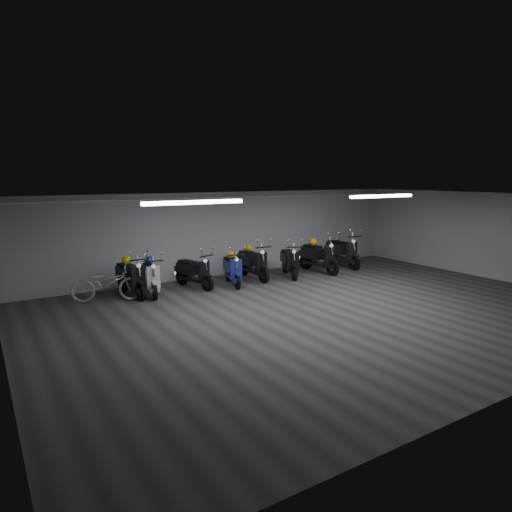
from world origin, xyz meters
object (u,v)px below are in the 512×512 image
scooter_4 (233,264)px  scooter_9 (343,247)px  scooter_7 (290,257)px  helmet_2 (231,255)px  scooter_8 (319,252)px  helmet_0 (314,242)px  scooter_5 (253,258)px  helmet_1 (149,260)px  scooter_2 (151,272)px  bicycle (107,279)px  scooter_3 (194,267)px  helmet_3 (249,248)px  helmet_4 (126,260)px  scooter_0 (131,272)px

scooter_4 → scooter_9: scooter_9 is taller
scooter_4 → scooter_7: scooter_7 is taller
scooter_4 → helmet_2: 0.36m
scooter_8 → helmet_0: bearing=90.0°
scooter_5 → helmet_1: bearing=177.7°
helmet_0 → helmet_2: (-3.35, -0.06, -0.13)m
scooter_2 → helmet_0: scooter_2 is taller
bicycle → scooter_8: bearing=-71.9°
scooter_2 → helmet_2: (2.59, 0.06, 0.25)m
scooter_3 → bicycle: size_ratio=0.94×
helmet_3 → helmet_4: 4.02m
scooter_5 → helmet_0: bearing=-0.9°
scooter_0 → scooter_9: scooter_9 is taller
helmet_0 → scooter_7: bearing=-167.0°
scooter_4 → scooter_7: size_ratio=0.95×
helmet_1 → scooter_4: bearing=-9.6°
scooter_5 → scooter_8: size_ratio=0.96×
helmet_0 → helmet_1: size_ratio=1.02×
scooter_0 → scooter_2: scooter_0 is taller
scooter_7 → scooter_8: size_ratio=0.91×
scooter_4 → scooter_9: size_ratio=0.86×
bicycle → scooter_2: bearing=-70.2°
bicycle → helmet_4: bearing=-40.0°
scooter_2 → scooter_4: bearing=6.9°
scooter_4 → helmet_4: scooter_4 is taller
bicycle → helmet_4: 0.88m
scooter_9 → scooter_8: bearing=-165.4°
scooter_2 → scooter_5: size_ratio=0.94×
scooter_0 → bicycle: scooter_0 is taller
scooter_8 → scooter_9: size_ratio=0.99×
scooter_0 → helmet_2: bearing=-7.7°
scooter_7 → scooter_9: 2.63m
scooter_4 → scooter_9: 4.80m
scooter_2 → helmet_3: 3.50m
scooter_0 → scooter_7: (5.24, -0.30, -0.02)m
scooter_3 → scooter_8: (4.61, -0.23, 0.09)m
helmet_2 → scooter_9: bearing=0.8°
scooter_2 → helmet_4: scooter_2 is taller
scooter_9 → helmet_2: bearing=-176.4°
scooter_3 → bicycle: (-2.58, -0.08, -0.05)m
scooter_2 → scooter_9: 7.32m
helmet_0 → helmet_4: 6.51m
scooter_3 → helmet_0: 4.61m
scooter_9 → helmet_1: size_ratio=8.03×
scooter_2 → scooter_7: scooter_7 is taller
scooter_9 → scooter_5: bearing=-177.4°
scooter_4 → scooter_7: (2.18, 0.00, 0.03)m
bicycle → scooter_7: bearing=-72.3°
scooter_9 → helmet_3: 3.88m
scooter_2 → scooter_3: 1.35m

